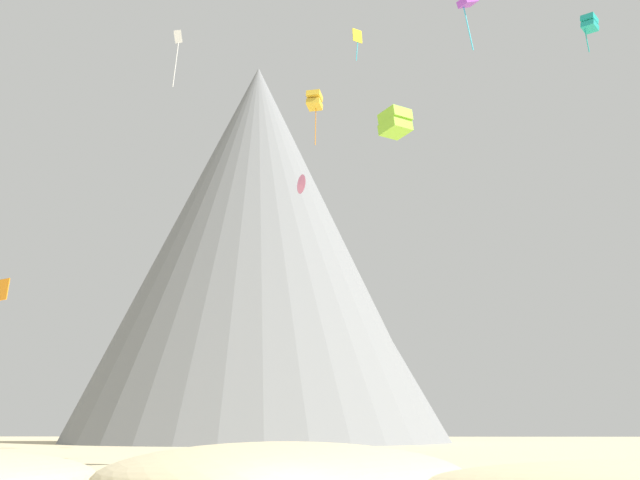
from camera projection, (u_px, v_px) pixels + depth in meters
dune_midground at (284, 479)px, 36.05m from camera, size 18.32×20.16×3.05m
bush_far_right at (48, 464)px, 42.77m from camera, size 2.26×2.26×0.64m
bush_mid_center at (154, 463)px, 41.80m from camera, size 2.61×2.61×0.85m
rock_massif at (270, 266)px, 129.89m from camera, size 66.74×64.80×57.71m
kite_lime_mid at (395, 123)px, 48.10m from camera, size 2.01×2.02×1.47m
kite_orange_low at (0, 295)px, 48.99m from camera, size 0.97×0.68×3.74m
kite_teal_high at (590, 24)px, 64.99m from camera, size 1.48×1.49×2.94m
kite_yellow_high at (357, 38)px, 77.01m from camera, size 0.89×0.77×3.02m
kite_white_high at (177, 47)px, 78.86m from camera, size 0.80×0.40×5.52m
kite_gold_high at (314, 101)px, 87.86m from camera, size 1.70×1.79×5.72m
kite_pink_high at (300, 184)px, 90.69m from camera, size 1.26×1.93×2.07m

